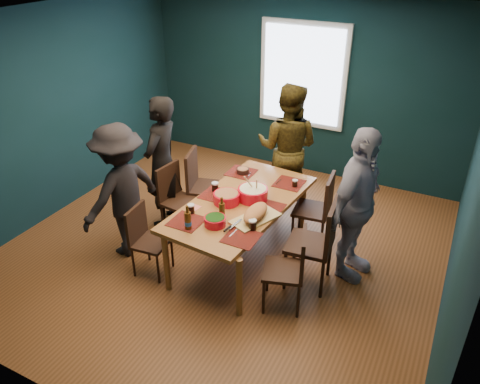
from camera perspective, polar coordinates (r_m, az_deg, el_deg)
The scene contains 26 objects.
room at distance 5.37m, azimuth -0.64°, elevation 6.69°, with size 5.01×5.01×2.71m.
dining_table at distance 5.34m, azimuth 0.17°, elevation -1.80°, with size 1.16×2.05×0.75m.
chair_left_far at distance 6.15m, azimuth -4.92°, elevation 1.38°, with size 0.54×0.54×0.98m.
chair_left_mid at distance 5.95m, azimuth -7.91°, elevation -0.25°, with size 0.46×0.46×0.91m.
chair_left_near at distance 5.32m, azimuth -11.57°, elevation -5.17°, with size 0.40×0.40×0.82m.
chair_right_far at distance 5.71m, azimuth 9.67°, elevation -1.56°, with size 0.47×0.47×0.94m.
chair_right_mid at distance 5.01m, azimuth 9.64°, elevation -5.62°, with size 0.52×0.52×1.04m.
chair_right_near at distance 4.75m, azimuth 6.39°, elevation -8.78°, with size 0.51×0.51×0.90m.
person_far_left at distance 5.99m, azimuth -9.49°, elevation 3.49°, with size 0.63×0.42×1.74m, color black.
person_back at distance 6.34m, azimuth 5.80°, elevation 5.40°, with size 0.86×0.67×1.76m, color black.
person_right at distance 5.11m, azimuth 14.01°, elevation -1.66°, with size 1.03×0.43×1.76m, color white.
person_near_left at distance 5.54m, azimuth -14.24°, elevation 0.07°, with size 1.05×0.61×1.63m, color black.
bowl_salad at distance 5.25m, azimuth -1.65°, elevation -0.67°, with size 0.30×0.30×0.12m.
bowl_dumpling at distance 5.31m, azimuth 1.57°, elevation -0.14°, with size 0.34×0.34×0.32m.
bowl_herbs at distance 4.87m, azimuth -3.06°, elevation -3.51°, with size 0.23×0.23×0.10m.
cutting_board at distance 4.95m, azimuth 1.88°, elevation -2.70°, with size 0.46×0.70×0.15m.
small_bowl at distance 5.90m, azimuth 0.34°, elevation 2.62°, with size 0.16×0.16×0.07m.
beer_bottle_a at distance 4.81m, azimuth -6.37°, elevation -3.48°, with size 0.07×0.07×0.27m.
beer_bottle_b at distance 4.96m, azimuth -2.21°, elevation -2.20°, with size 0.06×0.06×0.25m.
cola_glass_a at distance 5.08m, azimuth -5.99°, elevation -2.01°, with size 0.08×0.08×0.11m.
cola_glass_b at distance 4.79m, azimuth 1.55°, elevation -3.97°, with size 0.08×0.08×0.12m.
cola_glass_c at distance 5.62m, azimuth 6.72°, elevation 1.10°, with size 0.07×0.07×0.09m.
cola_glass_d at distance 5.49m, azimuth -3.05°, elevation 0.67°, with size 0.08×0.08×0.11m.
napkin_a at distance 5.20m, azimuth 3.33°, elevation -1.85°, with size 0.15×0.15×0.00m, color #E06A5E.
napkin_b at distance 5.21m, azimuth -5.63°, elevation -1.88°, with size 0.12×0.12×0.00m, color #E06A5E.
napkin_c at distance 4.67m, azimuth 0.03°, elevation -5.83°, with size 0.15×0.15×0.00m, color #E06A5E.
Camera 1 is at (2.30, -4.13, 3.45)m, focal length 35.00 mm.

